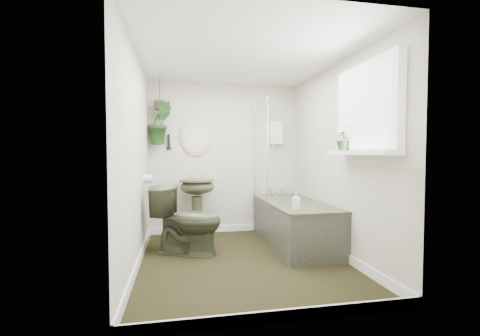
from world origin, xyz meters
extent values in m
cube|color=black|center=(0.00, 0.00, -0.01)|extent=(2.30, 2.80, 0.02)
cube|color=white|center=(0.00, 0.00, 2.31)|extent=(2.30, 2.80, 0.02)
cube|color=beige|center=(0.00, 1.41, 1.15)|extent=(2.30, 0.02, 2.30)
cube|color=beige|center=(0.00, -1.41, 1.15)|extent=(2.30, 0.02, 2.30)
cube|color=beige|center=(-1.16, 0.00, 1.15)|extent=(0.02, 2.80, 2.30)
cube|color=beige|center=(1.16, 0.00, 1.15)|extent=(0.02, 2.80, 2.30)
cube|color=white|center=(0.00, 0.00, 0.05)|extent=(2.30, 2.80, 0.10)
cube|color=white|center=(0.80, 1.34, 1.55)|extent=(0.20, 0.10, 0.35)
ellipsoid|color=#C4B18F|center=(-0.45, 1.37, 1.50)|extent=(0.46, 0.03, 0.62)
cylinder|color=black|center=(-0.85, 1.36, 1.40)|extent=(0.04, 0.04, 0.22)
cylinder|color=white|center=(-1.10, 0.70, 0.90)|extent=(0.11, 0.11, 0.11)
cube|color=white|center=(1.09, -0.70, 1.65)|extent=(0.08, 1.00, 0.90)
cube|color=white|center=(1.02, -0.70, 1.23)|extent=(0.18, 1.00, 0.04)
cube|color=white|center=(1.04, -0.70, 1.65)|extent=(0.01, 0.86, 0.76)
imported|color=#373D27|center=(-0.60, 0.38, 0.42)|extent=(0.94, 0.75, 0.83)
imported|color=black|center=(1.02, -0.40, 1.38)|extent=(0.28, 0.26, 0.25)
imported|color=black|center=(-0.97, 1.25, 1.67)|extent=(0.41, 0.37, 0.63)
imported|color=black|center=(0.61, -0.09, 0.68)|extent=(0.12, 0.12, 0.20)
cylinder|color=#423728|center=(-0.97, 1.25, 1.92)|extent=(0.16, 0.16, 0.12)
camera|label=1|loc=(-0.71, -3.54, 1.21)|focal=24.00mm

